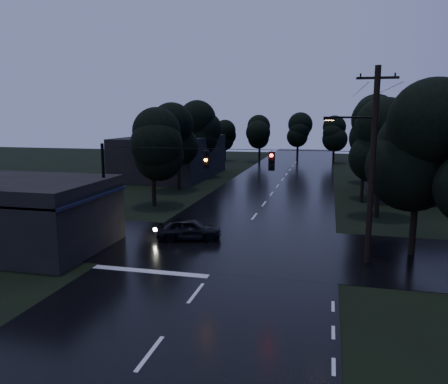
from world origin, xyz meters
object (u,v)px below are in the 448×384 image
at_px(utility_pole_main, 371,162).
at_px(car, 189,229).
at_px(storefront, 3,213).
at_px(utility_pole_far, 364,159).

relative_size(utility_pole_main, car, 2.51).
bearing_deg(storefront, utility_pole_far, 41.80).
xyz_separation_m(utility_pole_main, car, (-10.31, 1.92, -4.58)).
relative_size(storefront, utility_pole_main, 1.22).
distance_m(storefront, utility_pole_far, 28.56).
height_order(storefront, utility_pole_far, utility_pole_far).
xyz_separation_m(utility_pole_far, car, (-11.20, -15.08, -3.20)).
relative_size(utility_pole_far, car, 1.88).
distance_m(storefront, car, 10.87).
bearing_deg(utility_pole_main, utility_pole_far, 87.00).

